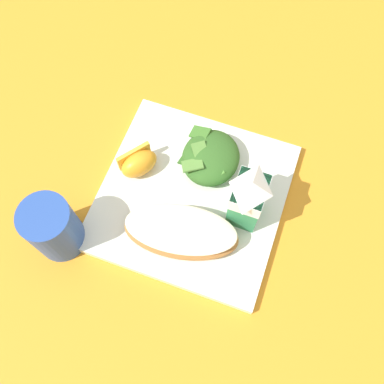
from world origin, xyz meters
name	(u,v)px	position (x,y,z in m)	size (l,w,h in m)	color
ground	(192,198)	(0.00, 0.00, 0.00)	(3.00, 3.00, 0.00)	orange
white_plate	(192,197)	(0.00, 0.00, 0.01)	(0.28, 0.28, 0.02)	white
cheesy_pizza_bread	(181,232)	(0.07, 0.01, 0.03)	(0.11, 0.18, 0.04)	#A87038
green_salad_pile	(210,158)	(-0.06, 0.01, 0.04)	(0.10, 0.09, 0.04)	#336023
milk_carton	(248,198)	(0.00, 0.08, 0.08)	(0.06, 0.05, 0.11)	#2D8451
orange_wedge_front	(139,163)	(-0.01, -0.09, 0.04)	(0.07, 0.06, 0.04)	orange
drinking_blue_cup	(53,228)	(0.13, -0.16, 0.05)	(0.07, 0.07, 0.10)	#284CA3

